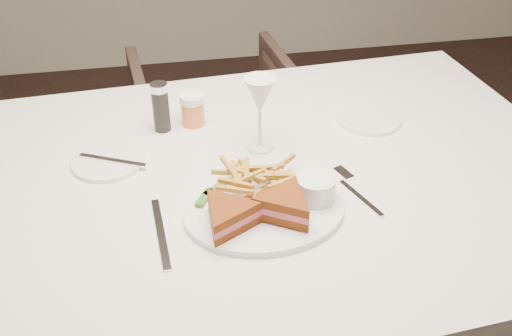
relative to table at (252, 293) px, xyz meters
name	(u,v)px	position (x,y,z in m)	size (l,w,h in m)	color
table	(252,293)	(0.00, 0.00, 0.00)	(1.48, 0.98, 0.75)	silver
chair_far	(216,122)	(0.03, 0.98, -0.06)	(0.61, 0.57, 0.63)	#49342D
table_setting	(254,173)	(0.00, -0.05, 0.41)	(0.79, 0.55, 0.18)	white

